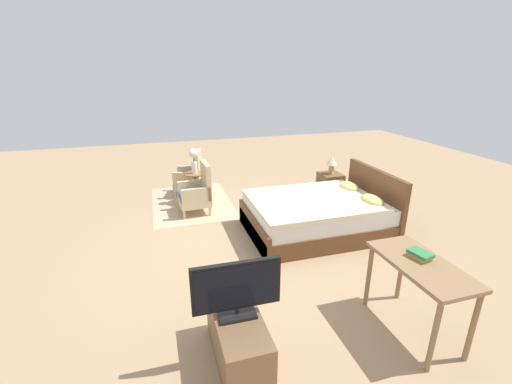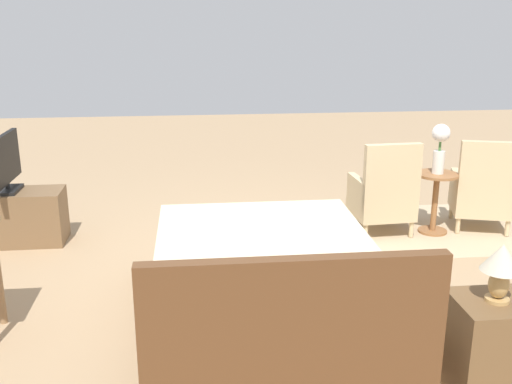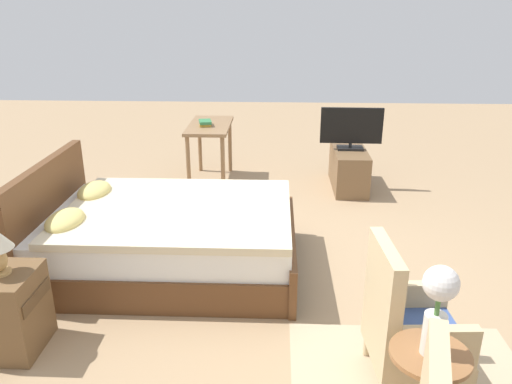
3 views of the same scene
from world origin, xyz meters
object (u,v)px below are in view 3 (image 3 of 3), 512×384
at_px(bed, 165,237).
at_px(book_stack, 205,123).
at_px(tv_stand, 349,168).
at_px(vanity_desk, 210,133).
at_px(flower_vase, 438,302).
at_px(nightstand, 9,311).
at_px(tv_flatscreen, 351,128).
at_px(armchair_by_window_right, 408,328).

height_order(bed, book_stack, bed).
relative_size(tv_stand, vanity_desk, 0.92).
bearing_deg(vanity_desk, flower_vase, -158.57).
bearing_deg(book_stack, tv_stand, -91.18).
height_order(flower_vase, nightstand, flower_vase).
height_order(bed, flower_vase, flower_vase).
bearing_deg(tv_flatscreen, nightstand, 141.01).
xyz_separation_m(armchair_by_window_right, book_stack, (3.56, 1.70, 0.43)).
relative_size(nightstand, tv_stand, 0.60).
bearing_deg(tv_flatscreen, flower_vase, 177.89).
bearing_deg(tv_stand, bed, 139.02).
relative_size(armchair_by_window_right, tv_flatscreen, 1.21).
relative_size(armchair_by_window_right, nightstand, 1.60).
xyz_separation_m(armchair_by_window_right, nightstand, (0.20, 2.57, -0.09)).
bearing_deg(tv_flatscreen, bed, 139.05).
height_order(nightstand, tv_stand, nightstand).
bearing_deg(book_stack, vanity_desk, -27.86).
bearing_deg(nightstand, armchair_by_window_right, -94.47).
bearing_deg(nightstand, bed, -34.97).
bearing_deg(nightstand, book_stack, -14.55).
xyz_separation_m(vanity_desk, book_stack, (-0.08, 0.04, 0.15)).
bearing_deg(flower_vase, nightstand, 74.45).
relative_size(vanity_desk, book_stack, 4.35).
bearing_deg(flower_vase, armchair_by_window_right, -3.70).
xyz_separation_m(flower_vase, book_stack, (4.06, 1.67, -0.08)).
xyz_separation_m(bed, vanity_desk, (2.29, -0.11, 0.36)).
height_order(armchair_by_window_right, tv_flatscreen, tv_flatscreen).
height_order(flower_vase, tv_stand, flower_vase).
distance_m(armchair_by_window_right, vanity_desk, 4.01).
bearing_deg(book_stack, tv_flatscreen, -91.10).
bearing_deg(bed, book_stack, -1.78).
bearing_deg(tv_stand, flower_vase, 177.89).
relative_size(bed, nightstand, 3.76).
bearing_deg(bed, vanity_desk, -2.79).
height_order(armchair_by_window_right, vanity_desk, armchair_by_window_right).
xyz_separation_m(tv_flatscreen, book_stack, (0.03, 1.82, 0.04)).
xyz_separation_m(tv_stand, vanity_desk, (0.12, 1.77, 0.41)).
relative_size(bed, tv_stand, 2.26).
height_order(vanity_desk, book_stack, book_stack).
relative_size(flower_vase, tv_flatscreen, 0.63).
xyz_separation_m(bed, book_stack, (2.21, -0.07, 0.51)).
distance_m(bed, vanity_desk, 2.32).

